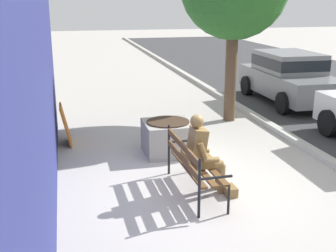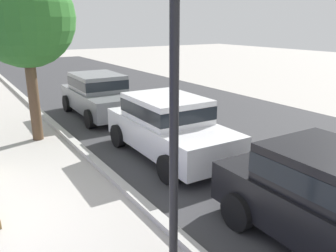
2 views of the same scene
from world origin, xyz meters
name	(u,v)px [view 2 (image 2 of 2)]	position (x,y,z in m)	size (l,w,h in m)	color
street_surface	(268,146)	(0.00, 7.50, 0.00)	(60.00, 9.00, 0.01)	#38383A
curb_stone	(119,183)	(0.00, 2.90, 0.06)	(60.00, 0.20, 0.12)	#B2AFA8
street_tree_near_bench	(25,18)	(-4.13, 2.14, 3.46)	(2.73, 2.73, 4.85)	brown
parked_car_grey	(99,94)	(-5.72, 4.73, 0.84)	(4.13, 1.98, 1.56)	slate
parked_car_white	(168,125)	(-0.94, 4.73, 0.84)	(4.13, 1.98, 1.56)	silver
lamp_post	(174,90)	(2.75, 2.46, 2.55)	(0.32, 0.32, 3.90)	black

